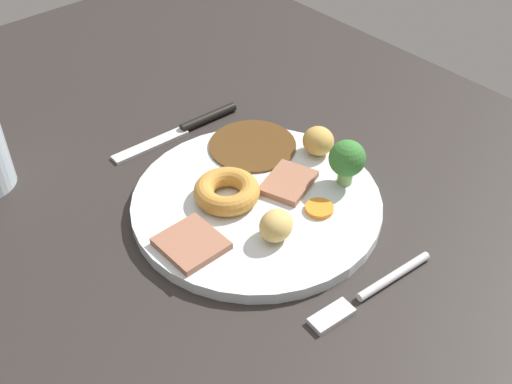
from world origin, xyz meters
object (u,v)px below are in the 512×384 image
object	(u,v)px
broccoli_floret	(347,160)
knife	(188,127)
roast_potato_left	(318,141)
yorkshire_pudding	(227,191)
carrot_coin_front	(319,209)
fork	(369,292)
meat_slice_under	(191,244)
roast_potato_right	(276,225)
dinner_plate	(256,204)
meat_slice_main	(288,182)

from	to	relation	value
broccoli_floret	knife	distance (cm)	23.14
roast_potato_left	knife	distance (cm)	17.92
yorkshire_pudding	carrot_coin_front	size ratio (longest dim) A/B	2.34
roast_potato_left	fork	size ratio (longest dim) A/B	0.25
roast_potato_left	knife	size ratio (longest dim) A/B	0.21
meat_slice_under	fork	xyz separation A→B (cm)	(-15.57, -9.75, -1.41)
roast_potato_left	carrot_coin_front	xyz separation A→B (cm)	(-7.50, 7.40, -1.44)
roast_potato_left	roast_potato_right	world-z (taller)	roast_potato_left
carrot_coin_front	knife	world-z (taller)	carrot_coin_front
meat_slice_under	knife	xyz separation A→B (cm)	(18.57, -13.32, -1.35)
fork	dinner_plate	bearing A→B (deg)	-85.25
roast_potato_right	knife	bearing A→B (deg)	-14.21
roast_potato_right	roast_potato_left	bearing A→B (deg)	-61.74
broccoli_floret	knife	size ratio (longest dim) A/B	0.30
carrot_coin_front	roast_potato_right	bearing A→B (deg)	88.97
yorkshire_pudding	fork	size ratio (longest dim) A/B	0.48
fork	knife	distance (cm)	34.32
roast_potato_right	fork	world-z (taller)	roast_potato_right
knife	yorkshire_pudding	bearing A→B (deg)	71.58
meat_slice_main	meat_slice_under	world-z (taller)	same
roast_potato_left	broccoli_floret	size ratio (longest dim) A/B	0.70
dinner_plate	fork	bearing A→B (deg)	179.66
meat_slice_under	fork	size ratio (longest dim) A/B	0.41
meat_slice_under	yorkshire_pudding	xyz separation A→B (cm)	(3.30, -7.44, 0.72)
carrot_coin_front	fork	size ratio (longest dim) A/B	0.20
dinner_plate	carrot_coin_front	distance (cm)	7.21
yorkshire_pudding	broccoli_floret	size ratio (longest dim) A/B	1.33
knife	dinner_plate	bearing A→B (deg)	81.37
meat_slice_under	roast_potato_right	xyz separation A→B (cm)	(-4.71, -7.42, 1.24)
dinner_plate	meat_slice_under	world-z (taller)	meat_slice_under
yorkshire_pudding	roast_potato_right	distance (cm)	8.02
meat_slice_main	meat_slice_under	size ratio (longest dim) A/B	1.00
yorkshire_pudding	roast_potato_left	distance (cm)	13.74
carrot_coin_front	fork	world-z (taller)	carrot_coin_front
dinner_plate	roast_potato_left	xyz separation A→B (cm)	(1.51, -11.31, 2.40)
roast_potato_right	fork	bearing A→B (deg)	-167.87
meat_slice_under	carrot_coin_front	size ratio (longest dim) A/B	1.99
roast_potato_left	roast_potato_right	distance (cm)	15.60
roast_potato_right	dinner_plate	bearing A→B (deg)	-22.50
roast_potato_left	roast_potato_right	size ratio (longest dim) A/B	0.99
carrot_coin_front	dinner_plate	bearing A→B (deg)	33.11
meat_slice_under	yorkshire_pudding	bearing A→B (deg)	-66.10
roast_potato_left	roast_potato_right	xyz separation A→B (cm)	(-7.39, 13.74, -0.07)
roast_potato_left	fork	distance (cm)	21.68
meat_slice_under	yorkshire_pudding	world-z (taller)	yorkshire_pudding
knife	broccoli_floret	bearing A→B (deg)	108.13
broccoli_floret	fork	world-z (taller)	broccoli_floret
knife	roast_potato_left	bearing A→B (deg)	118.90
meat_slice_main	yorkshire_pudding	size ratio (longest dim) A/B	0.85
roast_potato_left	dinner_plate	bearing A→B (deg)	97.61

